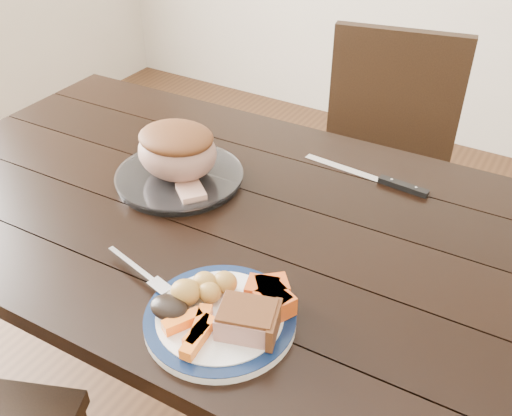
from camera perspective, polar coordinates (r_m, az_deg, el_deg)
The scene contains 15 objects.
ground at distance 1.80m, azimuth -1.98°, elevation -20.08°, with size 4.00×4.00×0.00m, color #472B16.
dining_table at distance 1.31m, azimuth -2.56°, elevation -3.62°, with size 1.63×0.95×0.75m.
chair_far at distance 1.91m, azimuth 12.46°, elevation 4.31°, with size 0.50×0.51×0.93m.
dinner_plate at distance 1.00m, azimuth -3.60°, elevation -11.05°, with size 0.26×0.26×0.02m, color white.
plate_rim at distance 1.00m, azimuth -3.62°, elevation -10.71°, with size 0.26×0.26×0.02m, color #0B1B3B.
serving_platter at distance 1.36m, azimuth -7.64°, elevation 2.99°, with size 0.29×0.29×0.02m, color white.
pork_slice at distance 0.95m, azimuth -0.87°, elevation -11.17°, with size 0.10×0.08×0.04m, color tan.
roasted_potatoes at distance 1.01m, azimuth -5.53°, elevation -7.99°, with size 0.09×0.10×0.05m.
carrot_batons at distance 0.96m, azimuth -6.14°, elevation -11.96°, with size 0.08×0.11×0.02m.
pumpkin_wedges at distance 0.99m, azimuth 1.51°, elevation -8.84°, with size 0.10×0.09×0.04m.
dark_mushroom at distance 0.99m, azimuth -8.65°, elevation -9.82°, with size 0.07×0.05×0.03m, color black.
fork at distance 1.09m, azimuth -11.30°, elevation -6.39°, with size 0.18×0.06×0.00m.
roast_joint at distance 1.33m, azimuth -7.88°, elevation 5.55°, with size 0.19×0.16×0.12m, color #A67665.
cut_slice at distance 1.28m, azimuth -6.51°, elevation 1.58°, with size 0.07×0.06×0.02m, color tan.
carving_knife at distance 1.38m, azimuth 13.01°, elevation 2.59°, with size 0.32×0.05×0.01m.
Camera 1 is at (0.57, -0.84, 1.48)m, focal length 40.00 mm.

